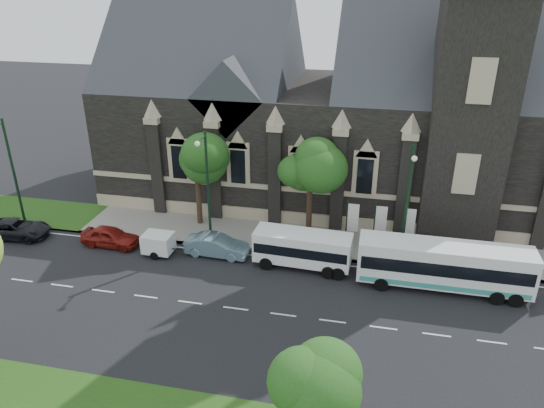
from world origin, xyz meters
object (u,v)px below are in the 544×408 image
(tour_coach, at_px, (444,265))
(box_trailer, at_px, (158,243))
(street_lamp_near, at_px, (407,201))
(car_far_black, at_px, (16,229))
(tree_walk_right, at_px, (314,165))
(shuttle_bus, at_px, (303,248))
(street_lamp_far, at_px, (11,168))
(banner_flag_left, at_px, (351,220))
(banner_flag_right, at_px, (407,225))
(street_lamp_mid, at_px, (207,184))
(banner_flag_center, at_px, (378,223))
(sedan, at_px, (217,246))
(tree_walk_left, at_px, (199,158))
(car_far_red, at_px, (110,237))
(tree_park_east, at_px, (318,372))

(tour_coach, bearing_deg, box_trailer, 179.63)
(street_lamp_near, bearing_deg, car_far_black, -176.73)
(street_lamp_near, distance_m, box_trailer, 17.94)
(tree_walk_right, distance_m, car_far_black, 23.72)
(car_far_black, bearing_deg, shuttle_bus, -95.12)
(street_lamp_far, bearing_deg, banner_flag_left, 4.15)
(tree_walk_right, bearing_deg, tour_coach, -31.23)
(banner_flag_right, bearing_deg, street_lamp_mid, -172.40)
(banner_flag_center, height_order, shuttle_bus, banner_flag_center)
(box_trailer, bearing_deg, sedan, 11.72)
(shuttle_bus, xyz_separation_m, car_far_black, (-22.61, -0.36, -0.79))
(banner_flag_left, height_order, car_far_black, banner_flag_left)
(street_lamp_mid, bearing_deg, sedan, -50.76)
(banner_flag_center, bearing_deg, street_lamp_far, -176.14)
(box_trailer, bearing_deg, shuttle_bus, 4.22)
(street_lamp_mid, height_order, tour_coach, street_lamp_mid)
(banner_flag_right, xyz_separation_m, sedan, (-13.41, -2.98, -1.61))
(street_lamp_near, height_order, shuttle_bus, street_lamp_near)
(banner_flag_left, bearing_deg, street_lamp_mid, -169.50)
(tree_walk_right, bearing_deg, tree_walk_left, -179.94)
(street_lamp_far, bearing_deg, tree_walk_left, 14.26)
(sedan, bearing_deg, street_lamp_near, -83.40)
(street_lamp_mid, bearing_deg, shuttle_bus, -10.28)
(banner_flag_left, bearing_deg, tree_walk_left, 171.98)
(banner_flag_left, relative_size, car_far_black, 0.77)
(box_trailer, xyz_separation_m, car_far_red, (-4.10, 0.47, -0.18))
(street_lamp_near, bearing_deg, tree_park_east, -103.11)
(street_lamp_far, relative_size, shuttle_bus, 1.31)
(tree_park_east, bearing_deg, street_lamp_mid, 121.79)
(tree_park_east, xyz_separation_m, banner_flag_left, (0.11, 18.32, -2.24))
(banner_flag_left, distance_m, tour_coach, 7.49)
(tree_walk_right, height_order, shuttle_bus, tree_walk_right)
(banner_flag_left, height_order, shuttle_bus, banner_flag_left)
(tree_walk_right, bearing_deg, car_far_red, -161.15)
(tree_walk_left, relative_size, banner_flag_center, 1.91)
(banner_flag_left, xyz_separation_m, car_far_black, (-25.63, -3.58, -1.66))
(tree_walk_right, relative_size, street_lamp_mid, 0.87)
(tree_walk_left, distance_m, banner_flag_left, 12.66)
(shuttle_bus, bearing_deg, banner_flag_right, 27.66)
(tree_park_east, distance_m, tour_coach, 15.98)
(street_lamp_near, xyz_separation_m, tour_coach, (2.60, -2.08, -3.37))
(tree_walk_right, relative_size, banner_flag_right, 1.95)
(tree_walk_left, bearing_deg, tree_park_east, -59.13)
(tree_walk_right, relative_size, tour_coach, 0.71)
(tree_walk_left, bearing_deg, tree_walk_right, 0.06)
(tree_walk_right, height_order, box_trailer, tree_walk_right)
(street_lamp_near, relative_size, sedan, 1.91)
(tree_walk_left, bearing_deg, car_far_black, -158.68)
(banner_flag_right, height_order, tour_coach, banner_flag_right)
(tree_walk_right, height_order, banner_flag_left, tree_walk_right)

